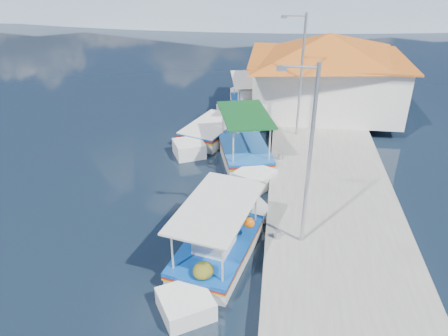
# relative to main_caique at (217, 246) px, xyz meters

# --- Properties ---
(ground) EXTENTS (160.00, 160.00, 0.00)m
(ground) POSITION_rel_main_caique_xyz_m (-1.85, -1.39, -0.45)
(ground) COLOR black
(ground) RESTS_ON ground
(quay) EXTENTS (5.00, 44.00, 0.50)m
(quay) POSITION_rel_main_caique_xyz_m (4.05, 4.61, -0.20)
(quay) COLOR #99968F
(quay) RESTS_ON ground
(bollards) EXTENTS (0.20, 17.20, 0.30)m
(bollards) POSITION_rel_main_caique_xyz_m (1.95, 3.86, 0.20)
(bollards) COLOR #A5A8AD
(bollards) RESTS_ON quay
(main_caique) EXTENTS (3.09, 6.90, 2.33)m
(main_caique) POSITION_rel_main_caique_xyz_m (0.00, 0.00, 0.00)
(main_caique) COLOR silver
(main_caique) RESTS_ON ground
(caique_green_canopy) EXTENTS (3.29, 6.74, 2.62)m
(caique_green_canopy) POSITION_rel_main_caique_xyz_m (0.28, 7.40, -0.06)
(caique_green_canopy) COLOR silver
(caique_green_canopy) RESTS_ON ground
(caique_blue_hull) EXTENTS (3.45, 6.51, 1.22)m
(caique_blue_hull) POSITION_rel_main_caique_xyz_m (-1.71, 9.84, -0.12)
(caique_blue_hull) COLOR silver
(caique_blue_hull) RESTS_ON ground
(caique_far) EXTENTS (2.73, 6.65, 2.36)m
(caique_far) POSITION_rel_main_caique_xyz_m (-0.03, 13.83, -0.01)
(caique_far) COLOR silver
(caique_far) RESTS_ON ground
(harbor_building) EXTENTS (10.49, 10.49, 4.40)m
(harbor_building) POSITION_rel_main_caique_xyz_m (4.35, 13.61, 2.33)
(harbor_building) COLOR white
(harbor_building) RESTS_ON quay
(lamp_post_near) EXTENTS (1.21, 0.14, 6.00)m
(lamp_post_near) POSITION_rel_main_caique_xyz_m (2.66, 0.61, 3.40)
(lamp_post_near) COLOR #A5A8AD
(lamp_post_near) RESTS_ON quay
(lamp_post_far) EXTENTS (1.21, 0.14, 6.00)m
(lamp_post_far) POSITION_rel_main_caique_xyz_m (2.66, 9.61, 3.40)
(lamp_post_far) COLOR #A5A8AD
(lamp_post_far) RESTS_ON quay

